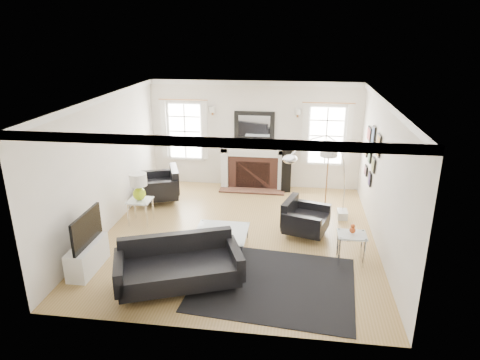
# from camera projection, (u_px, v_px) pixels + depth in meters

# --- Properties ---
(floor) EXTENTS (6.00, 6.00, 0.00)m
(floor) POSITION_uv_depth(u_px,v_px,m) (239.00, 234.00, 8.87)
(floor) COLOR olive
(floor) RESTS_ON ground
(back_wall) EXTENTS (5.50, 0.04, 2.80)m
(back_wall) POSITION_uv_depth(u_px,v_px,m) (254.00, 135.00, 11.20)
(back_wall) COLOR silver
(back_wall) RESTS_ON floor
(front_wall) EXTENTS (5.50, 0.04, 2.80)m
(front_wall) POSITION_uv_depth(u_px,v_px,m) (207.00, 242.00, 5.60)
(front_wall) COLOR silver
(front_wall) RESTS_ON floor
(left_wall) EXTENTS (0.04, 6.00, 2.80)m
(left_wall) POSITION_uv_depth(u_px,v_px,m) (106.00, 165.00, 8.75)
(left_wall) COLOR silver
(left_wall) RESTS_ON floor
(right_wall) EXTENTS (0.04, 6.00, 2.80)m
(right_wall) POSITION_uv_depth(u_px,v_px,m) (383.00, 177.00, 8.05)
(right_wall) COLOR silver
(right_wall) RESTS_ON floor
(ceiling) EXTENTS (5.50, 6.00, 0.02)m
(ceiling) POSITION_uv_depth(u_px,v_px,m) (239.00, 99.00, 7.93)
(ceiling) COLOR white
(ceiling) RESTS_ON back_wall
(crown_molding) EXTENTS (5.50, 6.00, 0.12)m
(crown_molding) POSITION_uv_depth(u_px,v_px,m) (239.00, 102.00, 7.95)
(crown_molding) COLOR white
(crown_molding) RESTS_ON back_wall
(fireplace) EXTENTS (1.70, 0.69, 1.11)m
(fireplace) POSITION_uv_depth(u_px,v_px,m) (253.00, 168.00, 11.29)
(fireplace) COLOR white
(fireplace) RESTS_ON floor
(mantel_mirror) EXTENTS (1.05, 0.07, 0.75)m
(mantel_mirror) POSITION_uv_depth(u_px,v_px,m) (254.00, 126.00, 11.08)
(mantel_mirror) COLOR black
(mantel_mirror) RESTS_ON back_wall
(window_left) EXTENTS (1.24, 0.15, 1.62)m
(window_left) POSITION_uv_depth(u_px,v_px,m) (185.00, 131.00, 11.37)
(window_left) COLOR white
(window_left) RESTS_ON back_wall
(window_right) EXTENTS (1.24, 0.15, 1.62)m
(window_right) POSITION_uv_depth(u_px,v_px,m) (326.00, 135.00, 10.90)
(window_right) COLOR white
(window_right) RESTS_ON back_wall
(gallery_wall) EXTENTS (0.04, 1.73, 1.29)m
(gallery_wall) POSITION_uv_depth(u_px,v_px,m) (371.00, 151.00, 9.22)
(gallery_wall) COLOR black
(gallery_wall) RESTS_ON right_wall
(tv_unit) EXTENTS (0.35, 1.00, 1.09)m
(tv_unit) POSITION_uv_depth(u_px,v_px,m) (88.00, 253.00, 7.48)
(tv_unit) COLOR white
(tv_unit) RESTS_ON floor
(area_rug) EXTENTS (2.83, 2.44, 0.01)m
(area_rug) POSITION_uv_depth(u_px,v_px,m) (274.00, 283.00, 7.17)
(area_rug) COLOR black
(area_rug) RESTS_ON floor
(sofa) EXTENTS (2.21, 1.58, 0.66)m
(sofa) POSITION_uv_depth(u_px,v_px,m) (179.00, 266.00, 7.01)
(sofa) COLOR black
(sofa) RESTS_ON floor
(armchair_left) EXTENTS (1.21, 1.28, 0.69)m
(armchair_left) POSITION_uv_depth(u_px,v_px,m) (161.00, 186.00, 10.46)
(armchair_left) COLOR black
(armchair_left) RESTS_ON floor
(armchair_right) EXTENTS (1.04, 1.11, 0.62)m
(armchair_right) POSITION_uv_depth(u_px,v_px,m) (303.00, 219.00, 8.75)
(armchair_right) COLOR black
(armchair_right) RESTS_ON floor
(coffee_table) EXTENTS (0.98, 0.98, 0.44)m
(coffee_table) POSITION_uv_depth(u_px,v_px,m) (221.00, 233.00, 8.03)
(coffee_table) COLOR silver
(coffee_table) RESTS_ON floor
(side_table_left) EXTENTS (0.49, 0.49, 0.54)m
(side_table_left) POSITION_uv_depth(u_px,v_px,m) (140.00, 204.00, 9.27)
(side_table_left) COLOR silver
(side_table_left) RESTS_ON floor
(nesting_table) EXTENTS (0.51, 0.43, 0.56)m
(nesting_table) POSITION_uv_depth(u_px,v_px,m) (352.00, 240.00, 7.69)
(nesting_table) COLOR silver
(nesting_table) RESTS_ON floor
(gourd_lamp) EXTENTS (0.37, 0.37, 0.60)m
(gourd_lamp) POSITION_uv_depth(u_px,v_px,m) (138.00, 185.00, 9.11)
(gourd_lamp) COLOR #ABD01A
(gourd_lamp) RESTS_ON side_table_left
(orange_vase) EXTENTS (0.11, 0.11, 0.18)m
(orange_vase) POSITION_uv_depth(u_px,v_px,m) (353.00, 229.00, 7.62)
(orange_vase) COLOR #BB4518
(orange_vase) RESTS_ON nesting_table
(arc_floor_lamp) EXTENTS (1.47, 1.36, 2.08)m
(arc_floor_lamp) POSITION_uv_depth(u_px,v_px,m) (319.00, 177.00, 8.87)
(arc_floor_lamp) COLOR white
(arc_floor_lamp) RESTS_ON floor
(stick_floor_lamp) EXTENTS (0.36, 0.36, 1.79)m
(stick_floor_lamp) POSITION_uv_depth(u_px,v_px,m) (329.00, 154.00, 8.99)
(stick_floor_lamp) COLOR #BC7A41
(stick_floor_lamp) RESTS_ON floor
(speaker_tower) EXTENTS (0.28, 0.28, 1.18)m
(speaker_tower) POSITION_uv_depth(u_px,v_px,m) (286.00, 170.00, 11.04)
(speaker_tower) COLOR black
(speaker_tower) RESTS_ON floor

